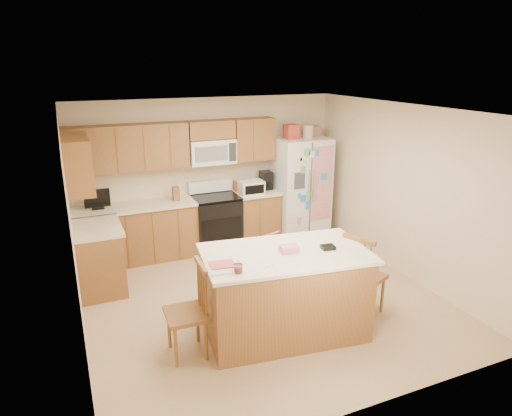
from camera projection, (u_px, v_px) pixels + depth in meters
name	position (u px, v px, depth m)	size (l,w,h in m)	color
ground	(262.00, 298.00, 6.16)	(4.50, 4.50, 0.00)	tan
room_shell	(262.00, 196.00, 5.72)	(4.60, 4.60, 2.52)	beige
cabinetry	(158.00, 206.00, 7.08)	(3.36, 1.56, 2.15)	olive
stove	(216.00, 221.00, 7.71)	(0.76, 0.65, 1.13)	black
refrigerator	(300.00, 187.00, 8.11)	(0.90, 0.79, 2.04)	white
island	(285.00, 292.00, 5.26)	(1.98, 1.30, 1.11)	olive
windsor_chair_left	(189.00, 313.00, 4.86)	(0.45, 0.47, 1.05)	olive
windsor_chair_back	(260.00, 269.00, 5.94)	(0.53, 0.52, 0.99)	olive
windsor_chair_right	(363.00, 276.00, 5.67)	(0.59, 0.60, 1.07)	olive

